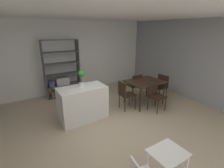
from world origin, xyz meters
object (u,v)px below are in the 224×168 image
object	(u,v)px
potted_plant_on_island	(81,77)
child_table	(167,157)
kitchen_island	(83,103)
dining_chair_near	(155,93)
dining_chair_window_side	(161,85)
dining_chair_far	(135,84)
dining_chair_island_side	(125,93)
open_bookshelf	(61,74)
dining_table	(145,83)

from	to	relation	value
potted_plant_on_island	child_table	bearing A→B (deg)	-81.90
kitchen_island	dining_chair_near	bearing A→B (deg)	-17.51
child_table	dining_chair_window_side	distance (m)	3.36
kitchen_island	dining_chair_window_side	distance (m)	2.81
dining_chair_far	dining_chair_island_side	world-z (taller)	dining_chair_far
kitchen_island	open_bookshelf	size ratio (longest dim) A/B	0.61
potted_plant_on_island	dining_chair_far	world-z (taller)	potted_plant_on_island
open_bookshelf	dining_chair_island_side	distance (m)	2.48
dining_chair_far	kitchen_island	bearing A→B (deg)	8.16
kitchen_island	open_bookshelf	xyz separation A→B (m)	(0.00, 1.95, 0.37)
dining_chair_window_side	dining_chair_far	bearing A→B (deg)	-123.74
child_table	dining_table	bearing A→B (deg)	54.59
potted_plant_on_island	dining_table	xyz separation A→B (m)	(2.02, -0.22, -0.47)
dining_chair_island_side	open_bookshelf	bearing A→B (deg)	36.13
open_bookshelf	dining_chair_far	bearing A→B (deg)	-38.79
kitchen_island	dining_chair_far	xyz separation A→B (m)	(2.05, 0.30, 0.08)
potted_plant_on_island	dining_chair_far	bearing A→B (deg)	7.02
dining_chair_near	open_bookshelf	bearing A→B (deg)	123.67
open_bookshelf	child_table	world-z (taller)	open_bookshelf
open_bookshelf	child_table	size ratio (longest dim) A/B	3.67
kitchen_island	potted_plant_on_island	bearing A→B (deg)	62.15
child_table	dining_chair_far	distance (m)	3.25
kitchen_island	dining_chair_island_side	size ratio (longest dim) A/B	1.41
open_bookshelf	dining_chair_far	distance (m)	2.64
open_bookshelf	dining_table	size ratio (longest dim) A/B	1.82
child_table	dining_chair_island_side	world-z (taller)	dining_chair_island_side
dining_chair_far	dining_chair_island_side	bearing A→B (deg)	30.98
dining_chair_island_side	child_table	bearing A→B (deg)	164.01
dining_chair_island_side	dining_chair_far	bearing A→B (deg)	-53.90
dining_chair_near	dining_chair_window_side	size ratio (longest dim) A/B	1.03
potted_plant_on_island	dining_chair_near	distance (m)	2.22
kitchen_island	dining_chair_far	bearing A→B (deg)	8.41
potted_plant_on_island	dining_chair_far	distance (m)	2.13
potted_plant_on_island	dining_chair_island_side	size ratio (longest dim) A/B	0.49
dining_chair_far	child_table	bearing A→B (deg)	59.16
dining_table	dining_chair_window_side	bearing A→B (deg)	0.25
child_table	dining_chair_far	world-z (taller)	dining_chair_far
dining_chair_window_side	kitchen_island	bearing A→B (deg)	-95.54
dining_chair_near	dining_chair_window_side	world-z (taller)	dining_chair_near
open_bookshelf	dining_chair_near	size ratio (longest dim) A/B	2.32
dining_chair_far	potted_plant_on_island	bearing A→B (deg)	6.78
dining_chair_far	dining_chair_window_side	size ratio (longest dim) A/B	1.05
dining_table	dining_chair_island_side	bearing A→B (deg)	179.41
open_bookshelf	dining_chair_near	bearing A→B (deg)	-51.80
open_bookshelf	dining_chair_window_side	bearing A→B (deg)	-36.97
child_table	dining_chair_window_side	world-z (taller)	dining_chair_window_side
potted_plant_on_island	dining_chair_island_side	world-z (taller)	potted_plant_on_island
dining_table	dining_chair_near	bearing A→B (deg)	-90.87
kitchen_island	dining_table	size ratio (longest dim) A/B	1.12
dining_chair_window_side	dining_chair_island_side	world-z (taller)	dining_chair_island_side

